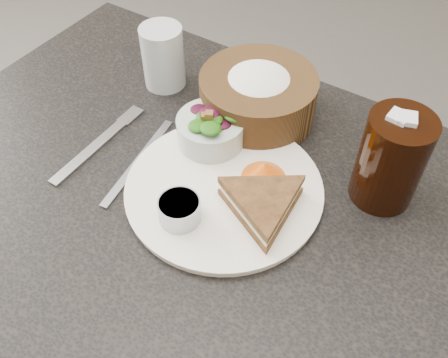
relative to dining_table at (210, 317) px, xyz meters
name	(u,v)px	position (x,y,z in m)	size (l,w,h in m)	color
dining_table	(210,317)	(0.00, 0.00, 0.00)	(1.00, 0.70, 0.75)	black
dinner_plate	(224,190)	(0.01, 0.03, 0.38)	(0.29, 0.29, 0.01)	white
sandwich	(263,204)	(0.09, 0.02, 0.41)	(0.14, 0.14, 0.04)	brown
salad_bowl	(211,126)	(-0.06, 0.10, 0.42)	(0.11, 0.11, 0.06)	#A9BCB5
dressing_ramekin	(180,210)	(-0.01, -0.05, 0.41)	(0.06, 0.06, 0.04)	#979CA4
orange_wedge	(264,171)	(0.05, 0.08, 0.40)	(0.07, 0.07, 0.03)	#E9590B
fork	(94,148)	(-0.21, -0.01, 0.38)	(0.02, 0.18, 0.00)	#ACAEB3
knife	(139,161)	(-0.13, 0.01, 0.38)	(0.01, 0.20, 0.00)	#8F939C
bread_basket	(258,91)	(-0.03, 0.20, 0.43)	(0.19, 0.19, 0.11)	#543B1C
cola_glass	(392,157)	(0.21, 0.15, 0.45)	(0.09, 0.09, 0.16)	black
water_glass	(163,57)	(-0.22, 0.19, 0.43)	(0.07, 0.07, 0.11)	#AEB6BD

